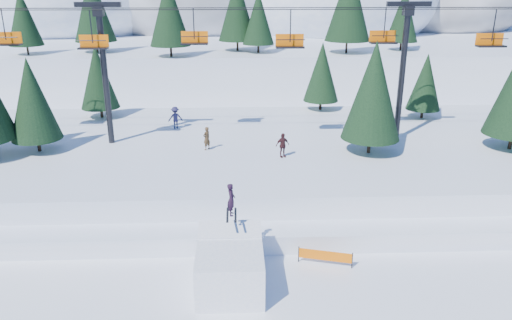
{
  "coord_description": "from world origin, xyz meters",
  "views": [
    {
      "loc": [
        0.51,
        -18.79,
        14.07
      ],
      "look_at": [
        1.55,
        6.0,
        5.2
      ],
      "focal_mm": 35.0,
      "sensor_mm": 36.0,
      "label": 1
    }
  ],
  "objects_px": {
    "chairlift": "(252,51)",
    "banner_near": "(325,256)",
    "banner_far": "(387,232)",
    "jump_kicker": "(230,266)"
  },
  "relations": [
    {
      "from": "jump_kicker",
      "to": "banner_far",
      "type": "xyz_separation_m",
      "value": [
        8.97,
        4.29,
        -0.64
      ]
    },
    {
      "from": "chairlift",
      "to": "banner_near",
      "type": "bearing_deg",
      "value": -76.7
    },
    {
      "from": "banner_far",
      "to": "chairlift",
      "type": "bearing_deg",
      "value": 122.27
    },
    {
      "from": "banner_near",
      "to": "jump_kicker",
      "type": "bearing_deg",
      "value": -159.97
    },
    {
      "from": "banner_near",
      "to": "banner_far",
      "type": "height_order",
      "value": "same"
    },
    {
      "from": "jump_kicker",
      "to": "banner_near",
      "type": "relative_size",
      "value": 1.76
    },
    {
      "from": "chairlift",
      "to": "banner_far",
      "type": "height_order",
      "value": "chairlift"
    },
    {
      "from": "banner_near",
      "to": "banner_far",
      "type": "bearing_deg",
      "value": 31.71
    },
    {
      "from": "chairlift",
      "to": "banner_far",
      "type": "relative_size",
      "value": 16.19
    },
    {
      "from": "banner_far",
      "to": "jump_kicker",
      "type": "bearing_deg",
      "value": -154.46
    }
  ]
}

